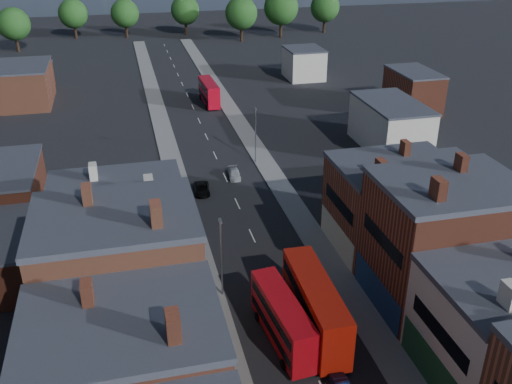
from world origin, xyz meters
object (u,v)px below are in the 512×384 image
bus_1 (315,306)px  bus_2 (209,92)px  car_2 (202,189)px  car_3 (234,174)px  bus_0 (283,319)px

bus_1 → bus_2: bearing=89.6°
car_2 → car_3: (5.00, 3.65, -0.04)m
bus_0 → bus_2: (4.82, 66.65, 0.03)m
bus_1 → car_2: (-5.30, 28.87, -2.10)m
bus_0 → car_3: bearing=79.8°
bus_1 → car_3: size_ratio=3.12×
bus_2 → car_2: bus_2 is taller
bus_2 → car_3: (-2.12, -33.54, -1.76)m
bus_1 → bus_2: 66.09m
bus_0 → bus_2: size_ratio=1.00×
bus_2 → car_3: size_ratio=2.67×
car_3 → bus_2: bearing=91.2°
car_2 → bus_2: bearing=84.3°
bus_1 → car_2: 29.42m
bus_1 → car_2: size_ratio=2.76×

